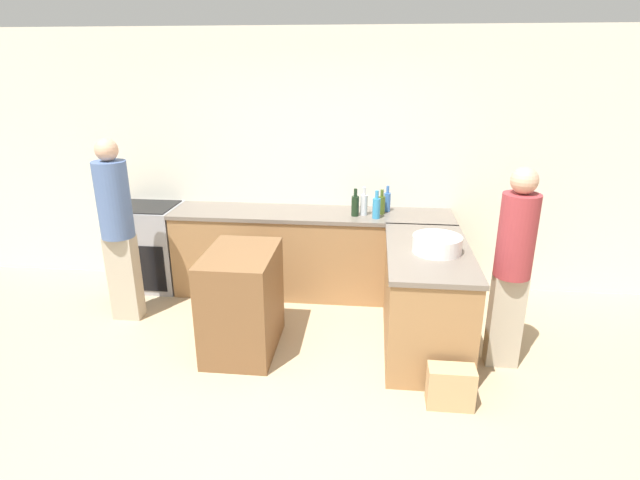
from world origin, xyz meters
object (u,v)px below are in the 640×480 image
at_px(range_oven, 149,246).
at_px(mixing_bowl, 437,244).
at_px(olive_oil_bottle, 382,204).
at_px(paper_bag, 451,387).
at_px(island_table, 242,301).
at_px(dish_soap_bottle, 376,207).
at_px(water_bottle_blue, 387,201).
at_px(vinegar_bottle_clear, 364,204).
at_px(wine_bottle_dark, 355,205).
at_px(person_at_peninsula, 513,261).
at_px(person_by_range, 117,224).

relative_size(range_oven, mixing_bowl, 2.32).
height_order(range_oven, olive_oil_bottle, olive_oil_bottle).
bearing_deg(olive_oil_bottle, paper_bag, -74.19).
distance_m(island_table, dish_soap_bottle, 1.62).
relative_size(water_bottle_blue, vinegar_bottle_clear, 0.93).
bearing_deg(wine_bottle_dark, person_at_peninsula, -41.13).
bearing_deg(vinegar_bottle_clear, person_at_peninsula, -44.10).
height_order(island_table, olive_oil_bottle, olive_oil_bottle).
height_order(water_bottle_blue, paper_bag, water_bottle_blue).
height_order(range_oven, paper_bag, range_oven).
bearing_deg(mixing_bowl, wine_bottle_dark, 126.30).
distance_m(dish_soap_bottle, olive_oil_bottle, 0.17).
bearing_deg(person_at_peninsula, island_table, 179.69).
xyz_separation_m(mixing_bowl, vinegar_bottle_clear, (-0.61, 0.99, 0.05)).
xyz_separation_m(person_by_range, paper_bag, (2.94, -1.04, -0.80)).
bearing_deg(person_at_peninsula, wine_bottle_dark, 138.87).
distance_m(range_oven, vinegar_bottle_clear, 2.40).
relative_size(dish_soap_bottle, vinegar_bottle_clear, 0.98).
xyz_separation_m(dish_soap_bottle, paper_bag, (0.56, -1.65, -0.86)).
bearing_deg(dish_soap_bottle, range_oven, 176.68).
relative_size(person_at_peninsula, paper_bag, 4.90).
bearing_deg(olive_oil_bottle, person_at_peninsula, -50.23).
xyz_separation_m(range_oven, paper_bag, (3.02, -1.79, -0.30)).
height_order(vinegar_bottle_clear, paper_bag, vinegar_bottle_clear).
xyz_separation_m(island_table, vinegar_bottle_clear, (0.99, 1.13, 0.57)).
xyz_separation_m(person_at_peninsula, paper_bag, (-0.49, -0.60, -0.75)).
bearing_deg(person_by_range, mixing_bowl, -5.68).
height_order(range_oven, water_bottle_blue, water_bottle_blue).
xyz_separation_m(wine_bottle_dark, dish_soap_bottle, (0.21, -0.06, 0.00)).
bearing_deg(mixing_bowl, vinegar_bottle_clear, 121.79).
bearing_deg(island_table, paper_bag, -20.12).
xyz_separation_m(water_bottle_blue, olive_oil_bottle, (-0.06, -0.10, -0.01)).
relative_size(water_bottle_blue, person_by_range, 0.15).
xyz_separation_m(mixing_bowl, dish_soap_bottle, (-0.49, 0.89, 0.04)).
bearing_deg(wine_bottle_dark, island_table, -129.49).
relative_size(mixing_bowl, paper_bag, 1.18).
relative_size(range_oven, vinegar_bottle_clear, 3.20).
bearing_deg(water_bottle_blue, olive_oil_bottle, -120.41).
distance_m(water_bottle_blue, paper_bag, 2.14).
height_order(person_by_range, paper_bag, person_by_range).
distance_m(mixing_bowl, person_at_peninsula, 0.59).
xyz_separation_m(water_bottle_blue, paper_bag, (0.45, -1.91, -0.85)).
relative_size(wine_bottle_dark, vinegar_bottle_clear, 0.97).
bearing_deg(person_at_peninsula, water_bottle_blue, 125.90).
xyz_separation_m(island_table, dish_soap_bottle, (1.11, 1.03, 0.57)).
bearing_deg(island_table, range_oven, 138.80).
bearing_deg(person_by_range, person_at_peninsula, -7.27).
distance_m(dish_soap_bottle, person_at_peninsula, 1.49).
distance_m(island_table, person_at_peninsula, 2.22).
bearing_deg(olive_oil_bottle, island_table, -134.30).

